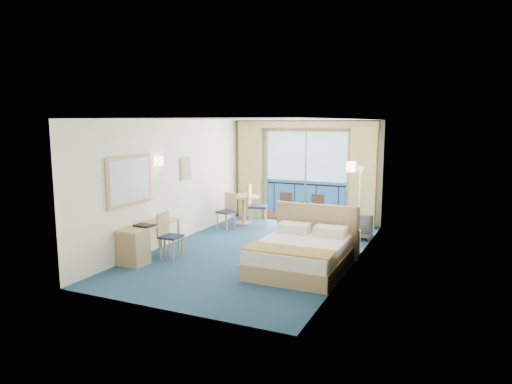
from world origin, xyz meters
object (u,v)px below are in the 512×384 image
nightstand (349,242)px  table_chair_a (254,203)px  bed (302,254)px  desk_chair (168,233)px  armchair (357,224)px  round_table (244,203)px  desk (137,244)px  table_chair_b (228,208)px  floor_lamp (360,183)px

nightstand → table_chair_a: 3.20m
bed → desk_chair: size_ratio=2.22×
armchair → desk_chair: (-3.07, -3.09, 0.19)m
armchair → round_table: size_ratio=0.84×
nightstand → desk: (-3.53, -2.23, 0.13)m
table_chair_b → armchair: bearing=20.2°
desk_chair → round_table: 3.35m
desk → table_chair_b: table_chair_b is taller
table_chair_b → round_table: bearing=91.9°
armchair → desk_chair: desk_chair is taller
table_chair_a → table_chair_b: (-0.50, -0.49, -0.10)m
table_chair_b → nightstand: bearing=-3.7°
nightstand → floor_lamp: 2.10m
armchair → desk: size_ratio=0.49×
floor_lamp → table_chair_a: (-2.61, -0.33, -0.62)m
nightstand → armchair: armchair is taller
armchair → table_chair_a: table_chair_a is taller
desk → table_chair_a: bearing=78.9°
desk_chair → table_chair_a: table_chair_a is taller
floor_lamp → table_chair_b: floor_lamp is taller
armchair → table_chair_a: (-2.66, 0.12, 0.29)m
bed → desk_chair: bed is taller
round_table → table_chair_a: table_chair_a is taller
desk → desk_chair: size_ratio=1.61×
bed → nightstand: 1.44m
nightstand → desk_chair: size_ratio=0.55×
round_table → table_chair_b: size_ratio=0.93×
nightstand → table_chair_b: 3.46m
floor_lamp → desk: 5.34m
desk → bed: bearing=17.1°
armchair → floor_lamp: 1.01m
armchair → desk_chair: bearing=31.4°
floor_lamp → desk: size_ratio=1.12×
bed → desk_chair: (-2.64, -0.38, 0.21)m
desk → round_table: round_table is taller
armchair → round_table: bearing=-18.7°
table_chair_a → round_table: bearing=52.4°
bed → armchair: bed is taller
round_table → table_chair_a: (0.37, -0.14, 0.04)m
round_table → table_chair_b: table_chair_b is taller
nightstand → desk_chair: bearing=-152.2°
bed → table_chair_b: bearing=139.2°
round_table → desk: bearing=-95.4°
bed → armchair: size_ratio=2.84×
floor_lamp → desk_chair: bearing=-130.5°
desk_chair → table_chair_a: 3.24m
armchair → table_chair_b: size_ratio=0.78×
desk → desk_chair: desk_chair is taller
floor_lamp → table_chair_b: size_ratio=1.80×
floor_lamp → nightstand: bearing=-84.2°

